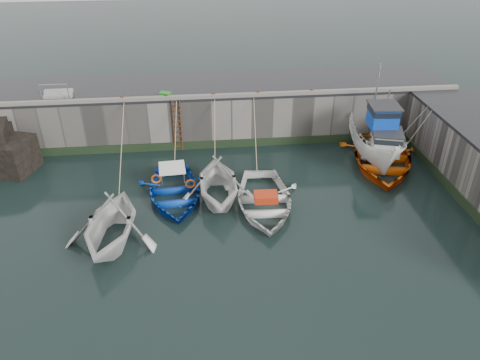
{
  "coord_description": "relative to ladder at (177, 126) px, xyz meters",
  "views": [
    {
      "loc": [
        -0.97,
        -15.47,
        13.04
      ],
      "look_at": [
        1.09,
        4.05,
        1.2
      ],
      "focal_mm": 35.0,
      "sensor_mm": 36.0,
      "label": 1
    }
  ],
  "objects": [
    {
      "name": "boat_near_white",
      "position": [
        -2.84,
        -8.52,
        -1.59
      ],
      "size": [
        4.94,
        5.53,
        2.64
      ],
      "primitive_type": "imported",
      "rotation": [
        0.0,
        0.0,
        -0.13
      ],
      "color": "silver",
      "rests_on": "ground"
    },
    {
      "name": "boat_near_navy_rope",
      "position": [
        4.2,
        -1.95,
        -1.59
      ],
      "size": [
        0.04,
        4.83,
        3.1
      ],
      "primitive_type": null,
      "color": "tan",
      "rests_on": "ground"
    },
    {
      "name": "boat_near_blue",
      "position": [
        -0.2,
        -5.17,
        -1.59
      ],
      "size": [
        4.29,
        5.73,
        1.13
      ],
      "primitive_type": "imported",
      "rotation": [
        0.0,
        0.0,
        0.07
      ],
      "color": "#0B3CB2",
      "rests_on": "ground"
    },
    {
      "name": "ground",
      "position": [
        2.0,
        -9.91,
        -1.59
      ],
      "size": [
        120.0,
        120.0,
        0.0
      ],
      "primitive_type": "plane",
      "color": "black",
      "rests_on": "ground"
    },
    {
      "name": "boat_near_blue_rope",
      "position": [
        -0.2,
        -1.29,
        -1.59
      ],
      "size": [
        0.04,
        3.79,
        3.1
      ],
      "primitive_type": null,
      "color": "tan",
      "rests_on": "ground"
    },
    {
      "name": "bollard_a",
      "position": [
        -3.0,
        0.34,
        1.71
      ],
      "size": [
        0.18,
        0.18,
        0.28
      ],
      "primitive_type": "cylinder",
      "color": "#3F1E0F",
      "rests_on": "road_back"
    },
    {
      "name": "boat_near_white_rope",
      "position": [
        -2.84,
        -2.97,
        -1.59
      ],
      "size": [
        0.04,
        6.64,
        3.1
      ],
      "primitive_type": null,
      "color": "tan",
      "rests_on": "ground"
    },
    {
      "name": "boat_far_white",
      "position": [
        11.36,
        -2.09,
        -0.51
      ],
      "size": [
        3.08,
        6.83,
        5.56
      ],
      "rotation": [
        0.0,
        0.0,
        -0.09
      ],
      "color": "white",
      "rests_on": "ground"
    },
    {
      "name": "algae_right",
      "position": [
        13.96,
        -7.41,
        -1.34
      ],
      "size": [
        0.08,
        15.0,
        0.5
      ],
      "primitive_type": "cube",
      "color": "black",
      "rests_on": "ground"
    },
    {
      "name": "bollard_c",
      "position": [
        2.2,
        0.34,
        1.71
      ],
      "size": [
        0.18,
        0.18,
        0.28
      ],
      "primitive_type": "cylinder",
      "color": "#3F1E0F",
      "rests_on": "road_back"
    },
    {
      "name": "boat_near_blacktrim_rope",
      "position": [
        2.0,
        -1.5,
        -1.59
      ],
      "size": [
        0.04,
        4.11,
        3.1
      ],
      "primitive_type": null,
      "color": "tan",
      "rests_on": "ground"
    },
    {
      "name": "bollard_e",
      "position": [
        8.0,
        0.34,
        1.71
      ],
      "size": [
        0.18,
        0.18,
        0.28
      ],
      "primitive_type": "cylinder",
      "color": "#3F1E0F",
      "rests_on": "road_back"
    },
    {
      "name": "bollard_b",
      "position": [
        -0.5,
        0.34,
        1.71
      ],
      "size": [
        0.18,
        0.18,
        0.28
      ],
      "primitive_type": "cylinder",
      "color": "#3F1E0F",
      "rests_on": "road_back"
    },
    {
      "name": "boat_near_navy",
      "position": [
        4.2,
        -6.49,
        -1.59
      ],
      "size": [
        4.37,
        5.91,
        1.18
      ],
      "primitive_type": "imported",
      "rotation": [
        0.0,
        0.0,
        -0.06
      ],
      "color": "white",
      "rests_on": "ground"
    },
    {
      "name": "quay_back",
      "position": [
        2.0,
        2.59,
        -0.09
      ],
      "size": [
        30.0,
        5.0,
        3.0
      ],
      "primitive_type": "cube",
      "color": "slate",
      "rests_on": "ground"
    },
    {
      "name": "bollard_d",
      "position": [
        4.8,
        0.34,
        1.71
      ],
      "size": [
        0.18,
        0.18,
        0.28
      ],
      "primitive_type": "cylinder",
      "color": "#3F1E0F",
      "rests_on": "road_back"
    },
    {
      "name": "ladder",
      "position": [
        0.0,
        0.0,
        0.0
      ],
      "size": [
        0.51,
        0.08,
        3.2
      ],
      "color": "#3F1E0F",
      "rests_on": "ground"
    },
    {
      "name": "fish_crate",
      "position": [
        -0.58,
        0.64,
        1.71
      ],
      "size": [
        0.71,
        0.61,
        0.29
      ],
      "primitive_type": "cube",
      "rotation": [
        0.0,
        0.0,
        -0.39
      ],
      "color": "#18871E",
      "rests_on": "road_back"
    },
    {
      "name": "road_back",
      "position": [
        2.0,
        2.59,
        1.49
      ],
      "size": [
        30.0,
        5.0,
        0.16
      ],
      "primitive_type": "cube",
      "color": "black",
      "rests_on": "quay_back"
    },
    {
      "name": "railing",
      "position": [
        -6.75,
        1.33,
        1.77
      ],
      "size": [
        1.6,
        1.05,
        1.0
      ],
      "color": "#A5A8AD",
      "rests_on": "road_back"
    },
    {
      "name": "boat_near_blacktrim",
      "position": [
        2.0,
        -5.59,
        -1.59
      ],
      "size": [
        4.28,
        4.94,
        2.58
      ],
      "primitive_type": "imported",
      "rotation": [
        0.0,
        0.0,
        0.01
      ],
      "color": "silver",
      "rests_on": "ground"
    },
    {
      "name": "algae_back",
      "position": [
        2.0,
        0.05,
        -1.34
      ],
      "size": [
        30.0,
        0.08,
        0.5
      ],
      "primitive_type": "cube",
      "color": "black",
      "rests_on": "ground"
    },
    {
      "name": "kerb_back",
      "position": [
        2.0,
        0.24,
        1.67
      ],
      "size": [
        30.0,
        0.3,
        0.2
      ],
      "primitive_type": "cube",
      "color": "slate",
      "rests_on": "road_back"
    },
    {
      "name": "boat_far_orange",
      "position": [
        11.49,
        -3.0,
        -1.14
      ],
      "size": [
        6.5,
        7.85,
        4.41
      ],
      "rotation": [
        0.0,
        0.0,
        -0.27
      ],
      "color": "#DE540B",
      "rests_on": "ground"
    }
  ]
}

